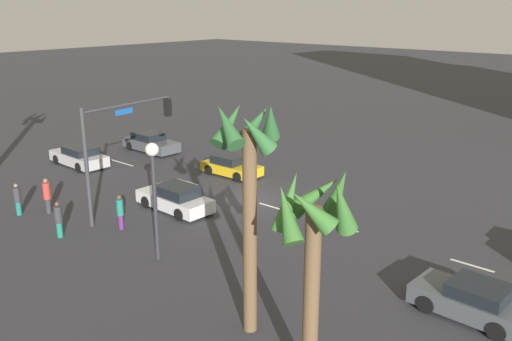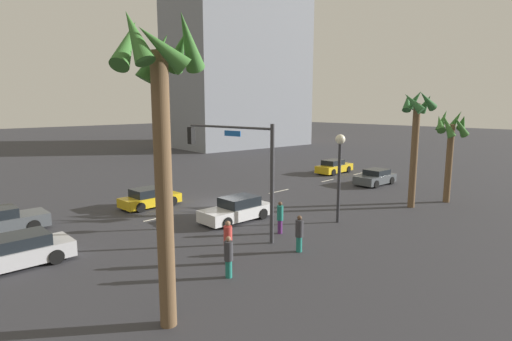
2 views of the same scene
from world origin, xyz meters
name	(u,v)px [view 2 (image 2 of 2)]	position (x,y,z in m)	size (l,w,h in m)	color
ground_plane	(221,204)	(0.00, 0.00, 0.00)	(220.00, 220.00, 0.00)	#333338
lane_stripe_0	(360,173)	(-18.00, 0.00, 0.01)	(2.42, 0.14, 0.01)	silver
lane_stripe_1	(328,180)	(-12.51, 0.00, 0.01)	(1.83, 0.14, 0.01)	silver
lane_stripe_2	(279,191)	(-5.93, 0.00, 0.01)	(2.31, 0.14, 0.01)	silver
lane_stripe_3	(242,199)	(-1.99, 0.00, 0.01)	(2.17, 0.14, 0.01)	silver
lane_stripe_4	(158,218)	(4.91, 0.00, 0.01)	(1.99, 0.14, 0.01)	silver
lane_stripe_5	(40,244)	(11.54, 0.00, 0.01)	(2.58, 0.14, 0.01)	silver
car_0	(375,177)	(-13.86, 3.93, 0.61)	(4.03, 2.08, 1.30)	#474C51
car_1	(14,252)	(13.16, 2.23, 0.63)	(4.66, 2.06, 1.35)	#B7B7BC
car_3	(334,167)	(-16.25, -1.92, 0.63)	(4.36, 1.82, 1.36)	gold
car_4	(237,210)	(1.82, 3.66, 0.64)	(4.49, 2.01, 1.39)	silver
car_5	(149,198)	(3.85, -2.82, 0.59)	(3.96, 1.91, 1.28)	gold
traffic_signal	(239,158)	(3.50, 5.71, 4.06)	(0.88, 6.06, 5.88)	#38383D
streetlamp	(340,160)	(-2.05, 8.10, 3.67)	(0.56, 0.56, 5.12)	#2D2D33
pedestrian_0	(228,241)	(6.52, 8.29, 1.00)	(0.52, 0.52, 1.89)	#333338
pedestrian_1	(299,233)	(3.26, 9.56, 0.91)	(0.52, 0.52, 1.74)	#1E7266
pedestrian_2	(280,217)	(1.87, 7.12, 0.92)	(0.47, 0.47, 1.73)	#59266B
pedestrian_3	(229,256)	(7.46, 9.41, 0.89)	(0.50, 0.50, 1.70)	#1E7266
palm_tree_0	(416,123)	(-8.48, 9.57, 5.57)	(2.21, 2.27, 7.79)	brown
palm_tree_1	(160,111)	(11.12, 10.76, 6.59)	(2.67, 2.82, 9.37)	brown
palm_tree_2	(450,134)	(-11.64, 10.60, 4.76)	(2.32, 2.53, 6.48)	brown
building_0	(238,48)	(-28.36, -29.41, 15.81)	(21.36, 13.33, 31.62)	gray
building_1	(243,73)	(-30.94, -30.89, 12.05)	(17.91, 13.40, 24.11)	gray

